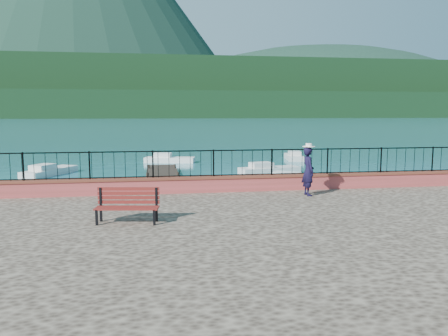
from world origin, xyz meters
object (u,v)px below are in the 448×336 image
object	(u,v)px
park_bench	(127,213)
boat_4	(170,158)
boat_0	(121,188)
boat_1	(297,180)
boat_2	(269,168)
person	(308,171)
boat_5	(294,155)
boat_3	(50,169)

from	to	relation	value
park_bench	boat_4	bearing A→B (deg)	94.33
park_bench	boat_0	bearing A→B (deg)	104.21
boat_1	boat_2	distance (m)	5.41
person	boat_2	size ratio (longest dim) A/B	0.42
person	park_bench	bearing A→B (deg)	114.00
boat_1	boat_2	bearing A→B (deg)	129.46
boat_4	boat_5	size ratio (longest dim) A/B	1.13
park_bench	boat_4	size ratio (longest dim) A/B	0.43
person	boat_4	bearing A→B (deg)	8.98
boat_0	boat_2	size ratio (longest dim) A/B	0.98
boat_0	person	bearing A→B (deg)	-50.91
person	boat_2	xyz separation A→B (m)	(2.30, 13.87, -1.66)
person	boat_0	xyz separation A→B (m)	(-7.02, 7.25, -1.66)
person	boat_3	bearing A→B (deg)	36.43
park_bench	boat_1	xyz separation A→B (m)	(8.49, 11.41, -1.08)
boat_1	boat_3	size ratio (longest dim) A/B	0.98
boat_3	person	bearing A→B (deg)	-115.57
person	boat_4	world-z (taller)	person
boat_1	boat_3	distance (m)	16.22
park_bench	boat_4	world-z (taller)	park_bench
person	boat_0	distance (m)	10.23
park_bench	person	distance (m)	6.76
boat_2	boat_3	xyz separation A→B (m)	(-14.52, 1.55, 0.00)
boat_5	boat_4	bearing A→B (deg)	103.29
boat_0	boat_1	size ratio (longest dim) A/B	0.96
park_bench	boat_2	bearing A→B (deg)	72.38
boat_3	boat_5	xyz separation A→B (m)	(18.86, 6.58, 0.00)
boat_3	boat_4	size ratio (longest dim) A/B	1.06
boat_0	boat_4	xyz separation A→B (m)	(2.87, 14.23, 0.00)
boat_1	boat_2	xyz separation A→B (m)	(-0.13, 5.41, 0.00)
person	boat_4	xyz separation A→B (m)	(-4.15, 21.48, -1.66)
boat_2	boat_1	bearing A→B (deg)	-100.44
boat_4	boat_1	bearing A→B (deg)	-50.36
park_bench	person	bearing A→B (deg)	34.76
boat_2	boat_4	world-z (taller)	same
person	boat_3	world-z (taller)	person
person	boat_3	size ratio (longest dim) A/B	0.40
park_bench	boat_2	world-z (taller)	park_bench
boat_0	boat_5	bearing A→B (deg)	42.18
person	boat_0	world-z (taller)	person
boat_1	boat_3	xyz separation A→B (m)	(-14.65, 6.96, 0.00)
park_bench	boat_2	distance (m)	18.82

